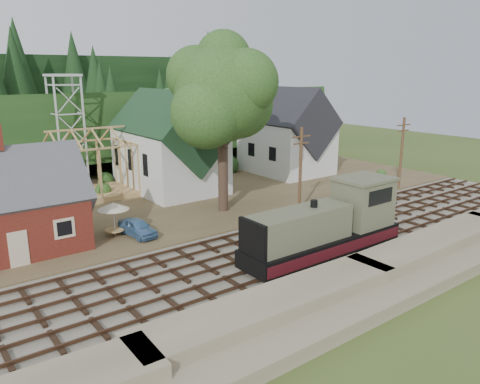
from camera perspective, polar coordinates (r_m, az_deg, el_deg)
ground at (r=34.65m, az=4.82°, el=-7.03°), size 140.00×140.00×0.00m
embankment at (r=29.43m, az=16.12°, el=-11.64°), size 64.00×5.00×1.60m
railroad_bed at (r=34.62m, az=4.82°, el=-6.91°), size 64.00×11.00×0.16m
village_flat at (r=48.79m, az=-9.38°, el=-0.58°), size 64.00×26.00×0.30m
hillside at (r=70.51m, az=-18.56°, el=3.38°), size 70.00×28.96×12.74m
ridge at (r=85.65m, az=-22.06°, el=4.93°), size 80.00×20.00×12.00m
depot at (r=36.59m, az=-26.84°, el=-2.10°), size 10.80×7.41×9.00m
church at (r=50.14m, az=-8.49°, el=5.73°), size 8.40×15.17×13.00m
farmhouse at (r=58.93m, az=5.70°, el=6.81°), size 8.40×10.80×10.60m
timber_frame at (r=49.39m, az=-17.89°, el=2.80°), size 8.20×6.20×6.99m
lattice_tower at (r=54.27m, az=-20.61°, el=10.80°), size 3.20×3.20×12.12m
big_tree at (r=41.56m, az=-2.05°, el=11.09°), size 10.90×8.40×14.70m
telegraph_pole_near at (r=41.69m, az=7.37°, el=2.70°), size 2.20×0.28×8.00m
telegraph_pole_far at (r=53.13m, az=19.09°, el=4.56°), size 2.20×0.28×8.00m
locomotive at (r=33.13m, az=10.76°, el=-4.16°), size 12.78×3.20×5.09m
car_blue at (r=37.14m, az=-12.40°, el=-4.24°), size 2.04×4.10×1.34m
car_red at (r=64.54m, az=9.73°, el=3.78°), size 4.47×2.25×1.21m
patio_set at (r=37.09m, az=-15.20°, el=-1.85°), size 2.40×2.40×2.67m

